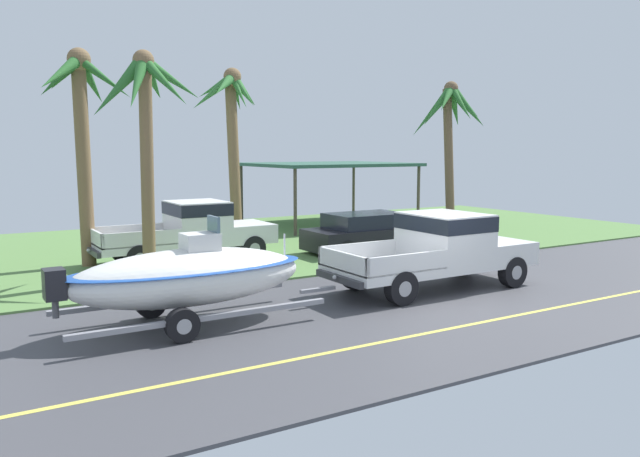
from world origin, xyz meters
name	(u,v)px	position (x,y,z in m)	size (l,w,h in m)	color
ground	(273,253)	(0.00, 8.38, -0.01)	(36.00, 22.00, 0.11)	#424247
pickup_truck_towing	(443,247)	(1.21, 1.14, 1.06)	(5.81, 2.13, 1.93)	silver
boat_on_trailer	(188,276)	(-5.62, 1.14, 1.01)	(6.20, 2.24, 2.21)	gray
parked_pickup_background	(196,228)	(-2.85, 8.14, 1.06)	(5.81, 1.97, 1.92)	silver
parked_sedan_near	(370,233)	(2.83, 6.60, 0.67)	(4.67, 1.93, 1.38)	black
carport_awning	(328,166)	(5.74, 13.92, 2.79)	(6.95, 5.74, 2.92)	#4C4238
palm_tree_near_left	(450,119)	(6.41, 6.61, 4.65)	(3.29, 3.02, 6.00)	brown
palm_tree_near_right	(144,108)	(-4.96, 6.12, 4.64)	(3.18, 2.96, 6.17)	brown
palm_tree_far_left	(80,109)	(-6.05, 8.94, 4.72)	(3.11, 3.23, 6.51)	brown
palm_tree_far_right	(231,114)	(-0.15, 11.45, 4.88)	(2.82, 2.65, 6.59)	brown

